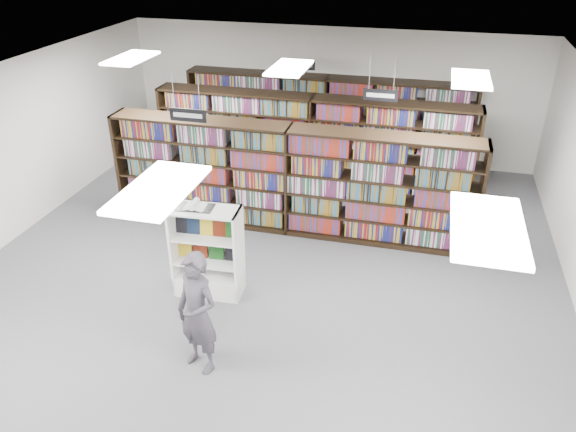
% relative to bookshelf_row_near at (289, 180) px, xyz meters
% --- Properties ---
extents(floor, '(12.00, 12.00, 0.00)m').
position_rel_bookshelf_row_near_xyz_m(floor, '(0.00, -2.00, -1.05)').
color(floor, '#55545A').
rests_on(floor, ground).
extents(ceiling, '(10.00, 12.00, 0.10)m').
position_rel_bookshelf_row_near_xyz_m(ceiling, '(0.00, -2.00, 2.15)').
color(ceiling, white).
rests_on(ceiling, wall_back).
extents(wall_back, '(10.00, 0.10, 3.20)m').
position_rel_bookshelf_row_near_xyz_m(wall_back, '(0.00, 4.00, 0.55)').
color(wall_back, white).
rests_on(wall_back, ground).
extents(bookshelf_row_near, '(7.00, 0.60, 2.10)m').
position_rel_bookshelf_row_near_xyz_m(bookshelf_row_near, '(0.00, 0.00, 0.00)').
color(bookshelf_row_near, black).
rests_on(bookshelf_row_near, floor).
extents(bookshelf_row_mid, '(7.00, 0.60, 2.10)m').
position_rel_bookshelf_row_near_xyz_m(bookshelf_row_mid, '(0.00, 2.00, 0.00)').
color(bookshelf_row_mid, black).
rests_on(bookshelf_row_mid, floor).
extents(bookshelf_row_far, '(7.00, 0.60, 2.10)m').
position_rel_bookshelf_row_near_xyz_m(bookshelf_row_far, '(0.00, 3.70, 0.00)').
color(bookshelf_row_far, black).
rests_on(bookshelf_row_far, floor).
extents(aisle_sign_left, '(0.65, 0.02, 0.80)m').
position_rel_bookshelf_row_near_xyz_m(aisle_sign_left, '(-1.50, -1.00, 1.48)').
color(aisle_sign_left, '#B2B2B7').
rests_on(aisle_sign_left, ceiling).
extents(aisle_sign_right, '(0.65, 0.02, 0.80)m').
position_rel_bookshelf_row_near_xyz_m(aisle_sign_right, '(1.50, 1.00, 1.48)').
color(aisle_sign_right, '#B2B2B7').
rests_on(aisle_sign_right, ceiling).
extents(aisle_sign_center, '(0.65, 0.02, 0.80)m').
position_rel_bookshelf_row_near_xyz_m(aisle_sign_center, '(-0.50, 3.00, 1.48)').
color(aisle_sign_center, '#B2B2B7').
rests_on(aisle_sign_center, ceiling).
extents(troffer_front_center, '(0.60, 1.20, 0.04)m').
position_rel_bookshelf_row_near_xyz_m(troffer_front_center, '(0.00, -5.00, 2.11)').
color(troffer_front_center, white).
rests_on(troffer_front_center, ceiling).
extents(troffer_front_right, '(0.60, 1.20, 0.04)m').
position_rel_bookshelf_row_near_xyz_m(troffer_front_right, '(3.00, -5.00, 2.11)').
color(troffer_front_right, white).
rests_on(troffer_front_right, ceiling).
extents(troffer_back_left, '(0.60, 1.20, 0.04)m').
position_rel_bookshelf_row_near_xyz_m(troffer_back_left, '(-3.00, 0.00, 2.11)').
color(troffer_back_left, white).
rests_on(troffer_back_left, ceiling).
extents(troffer_back_center, '(0.60, 1.20, 0.04)m').
position_rel_bookshelf_row_near_xyz_m(troffer_back_center, '(0.00, 0.00, 2.11)').
color(troffer_back_center, white).
rests_on(troffer_back_center, ceiling).
extents(troffer_back_right, '(0.60, 1.20, 0.04)m').
position_rel_bookshelf_row_near_xyz_m(troffer_back_right, '(3.00, 0.00, 2.11)').
color(troffer_back_right, white).
rests_on(troffer_back_right, ceiling).
extents(endcap_display, '(1.12, 0.61, 1.52)m').
position_rel_bookshelf_row_near_xyz_m(endcap_display, '(-0.74, -2.32, -0.55)').
color(endcap_display, white).
rests_on(endcap_display, floor).
extents(open_book, '(0.58, 0.37, 0.13)m').
position_rel_bookshelf_row_near_xyz_m(open_book, '(-0.89, -2.35, 0.50)').
color(open_book, black).
rests_on(open_book, endcap_display).
extents(shopper, '(0.76, 0.64, 1.77)m').
position_rel_bookshelf_row_near_xyz_m(shopper, '(-0.20, -4.02, -0.16)').
color(shopper, '#47424B').
rests_on(shopper, floor).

